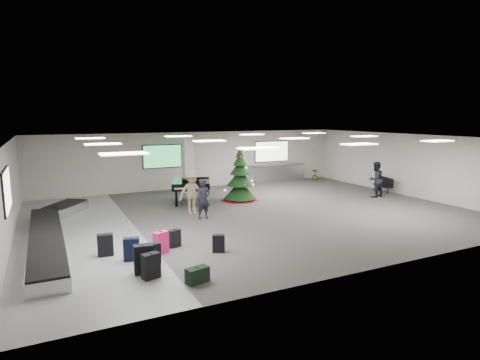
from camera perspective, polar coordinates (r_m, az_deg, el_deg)
name	(u,v)px	position (r m, az deg, el deg)	size (l,w,h in m)	color
ground	(254,213)	(17.17, 1.97, -4.75)	(18.00, 18.00, 0.00)	#373532
room_envelope	(239,158)	(17.19, -0.17, 3.16)	(18.02, 14.02, 3.21)	#ABA39C
baggage_carousel	(51,232)	(15.12, -25.28, -6.74)	(2.28, 9.71, 0.43)	silver
service_counter	(274,173)	(25.18, 4.87, 0.95)	(4.05, 0.65, 1.08)	silver
suitcase_0	(144,259)	(11.03, -13.53, -10.88)	(0.53, 0.34, 0.80)	black
suitcase_1	(153,254)	(11.65, -12.23, -10.22)	(0.41, 0.26, 0.61)	black
pink_suitcase	(161,242)	(12.47, -11.17, -8.70)	(0.49, 0.39, 0.69)	#E71E68
suitcase_3	(175,238)	(12.98, -9.29, -8.19)	(0.42, 0.32, 0.58)	black
navy_suitcase	(132,249)	(12.05, -15.17, -9.48)	(0.49, 0.37, 0.69)	black
suitcase_5	(151,266)	(10.68, -12.56, -11.84)	(0.49, 0.35, 0.69)	black
green_duffel	(197,275)	(10.32, -6.08, -13.28)	(0.63, 0.42, 0.40)	black
suitcase_7	(219,243)	(12.36, -3.06, -9.00)	(0.43, 0.34, 0.57)	black
suitcase_8	(105,245)	(12.67, -18.61, -8.76)	(0.47, 0.29, 0.68)	black
christmas_tree	(240,182)	(19.59, -0.01, -0.26)	(1.89, 1.89, 2.69)	maroon
grand_piano	(191,184)	(19.13, -6.96, -0.62)	(2.34, 2.65, 1.26)	black
bench	(384,184)	(23.10, 19.76, -0.50)	(0.73, 1.38, 0.83)	black
traveler_a	(203,199)	(16.19, -5.22, -2.73)	(0.58, 0.38, 1.60)	black
traveler_b	(192,192)	(17.02, -6.85, -1.74)	(1.19, 0.69, 1.85)	#8E7B58
traveler_bench	(376,179)	(21.53, 18.72, 0.09)	(0.89, 0.69, 1.83)	black
potted_plant_left	(242,180)	(23.24, 0.31, 0.07)	(0.50, 0.40, 0.91)	#1B3F14
potted_plant_right	(315,175)	(26.32, 10.61, 0.75)	(0.40, 0.40, 0.71)	#1B3F14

